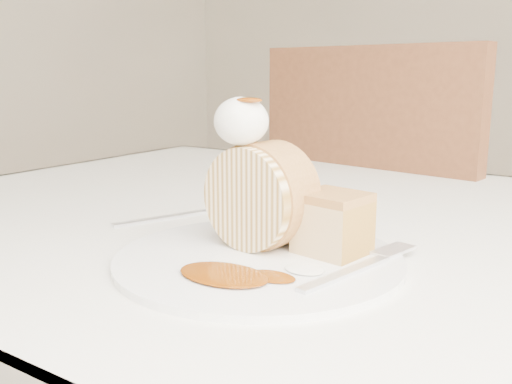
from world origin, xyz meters
The scene contains 10 objects.
table centered at (0.00, 0.20, 0.66)m, with size 1.40×0.90×0.75m.
chair_far centered at (-0.18, 0.73, 0.56)m, with size 0.53×0.53×0.98m.
plate centered at (-0.04, 0.01, 0.75)m, with size 0.28×0.28×0.01m, color white.
roulade_slice centered at (-0.06, 0.03, 0.81)m, with size 0.10×0.10×0.06m, color beige.
cake_chunk centered at (0.01, 0.05, 0.78)m, with size 0.06×0.06×0.05m, color #A46E3E.
whipped_cream centered at (-0.08, 0.02, 0.89)m, with size 0.05×0.05×0.05m, color white.
caramel_drizzle centered at (-0.06, 0.02, 0.91)m, with size 0.03×0.02×0.01m, color #6A2D04.
caramel_pool centered at (-0.04, -0.06, 0.76)m, with size 0.09×0.06×0.00m, color #6A2D04, non-canonical shape.
fork centered at (0.05, 0.00, 0.76)m, with size 0.02×0.17×0.00m, color silver.
spoon centered at (-0.24, 0.08, 0.75)m, with size 0.02×0.16×0.00m, color silver.
Camera 1 is at (0.25, -0.44, 0.93)m, focal length 40.00 mm.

